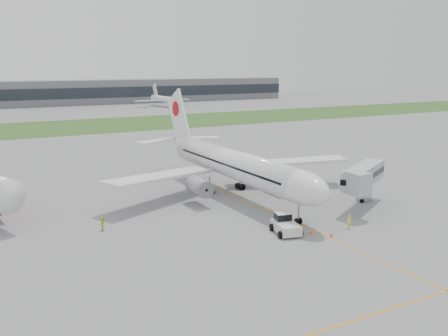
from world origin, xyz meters
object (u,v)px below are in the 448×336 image
ground_crew_near (349,222)px  pushback_tug (285,225)px  airliner (231,163)px  jet_bridge (363,177)px

ground_crew_near → pushback_tug: bearing=-18.8°
airliner → ground_crew_near: size_ratio=28.18×
jet_bridge → ground_crew_near: jet_bridge is taller
airliner → pushback_tug: size_ratio=9.92×
airliner → jet_bridge: bearing=-51.2°
pushback_tug → airliner: bearing=93.6°
jet_bridge → airliner: bearing=99.0°
pushback_tug → ground_crew_near: pushback_tug is taller
pushback_tug → ground_crew_near: 9.44m
jet_bridge → ground_crew_near: size_ratio=7.25×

